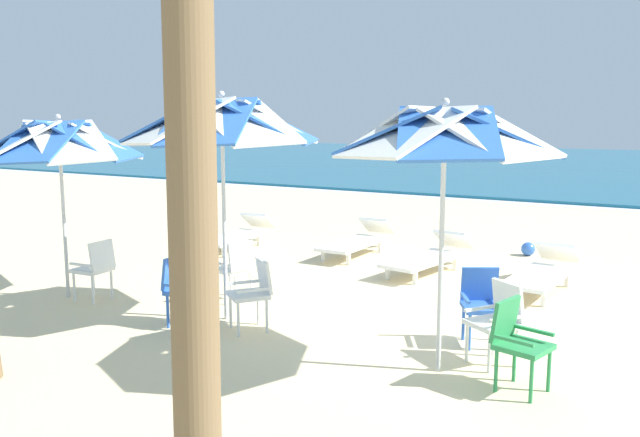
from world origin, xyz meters
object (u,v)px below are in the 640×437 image
Objects in this scene: sun_lounger_1 at (429,256)px; beach_umbrella_2 at (59,142)px; beach_umbrella_1 at (222,123)px; sun_lounger_3 at (237,234)px; beach_umbrella_0 at (445,135)px; plastic_chair_1 at (482,301)px; plastic_chair_6 at (96,266)px; sun_lounger_0 at (542,272)px; plastic_chair_3 at (254,290)px; plastic_chair_5 at (236,266)px; plastic_chair_0 at (497,318)px; sun_lounger_2 at (358,240)px; plastic_chair_2 at (517,339)px; beach_ball at (528,249)px; plastic_chair_4 at (183,286)px.

beach_umbrella_2 is at bearing -133.98° from sun_lounger_1.
beach_umbrella_1 is 1.10× the size of beach_umbrella_2.
beach_umbrella_1 is 1.31× the size of sun_lounger_3.
beach_umbrella_0 is 2.16m from plastic_chair_1.
sun_lounger_0 is (5.27, 3.75, -0.22)m from plastic_chair_6.
plastic_chair_3 is 1.00× the size of plastic_chair_5.
sun_lounger_3 is at bearing 150.10° from plastic_chair_0.
sun_lounger_3 is at bearing 177.51° from sun_lounger_0.
plastic_chair_6 is 4.96m from sun_lounger_2.
plastic_chair_1 is 0.40× the size of sun_lounger_2.
sun_lounger_0 is at bearing -14.25° from sun_lounger_2.
plastic_chair_5 reaches higher than sun_lounger_0.
plastic_chair_5 is at bearing 163.12° from beach_umbrella_0.
plastic_chair_1 is 1.30m from plastic_chair_2.
sun_lounger_0 is (0.10, 2.74, -0.22)m from plastic_chair_1.
beach_umbrella_0 is 0.95× the size of beach_umbrella_1.
beach_umbrella_1 is at bearing 163.61° from plastic_chair_3.
plastic_chair_0 is 3.28m from sun_lounger_0.
plastic_chair_2 is 6.29m from sun_lounger_2.
plastic_chair_2 is at bearing -58.74° from plastic_chair_1.
plastic_chair_1 is at bearing -82.61° from beach_ball.
plastic_chair_5 is at bearing 30.26° from plastic_chair_6.
beach_umbrella_0 is at bearing 0.41° from beach_umbrella_2.
plastic_chair_3 is 4.66m from sun_lounger_2.
beach_ball is (2.77, 1.56, -0.15)m from sun_lounger_2.
beach_umbrella_1 reaches higher than beach_umbrella_2.
plastic_chair_3 is 0.40× the size of sun_lounger_2.
beach_umbrella_2 reaches higher than plastic_chair_2.
plastic_chair_0 reaches higher than sun_lounger_2.
sun_lounger_2 is at bearing -150.67° from beach_ball.
plastic_chair_5 is at bearing -179.67° from plastic_chair_1.
plastic_chair_5 is 5.94m from beach_ball.
beach_umbrella_2 is at bearing -154.44° from plastic_chair_5.
plastic_chair_0 reaches higher than sun_lounger_0.
plastic_chair_3 is at bearing -159.93° from plastic_chair_1.
beach_umbrella_1 is (-3.75, 0.36, 1.98)m from plastic_chair_2.
plastic_chair_0 is at bearing -80.07° from beach_ball.
beach_umbrella_0 is 1.23× the size of sun_lounger_1.
beach_umbrella_2 is (-2.22, -1.06, 1.72)m from plastic_chair_5.
plastic_chair_3 is 3.62m from beach_umbrella_2.
plastic_chair_1 and plastic_chair_2 have the same top height.
plastic_chair_0 is 3.41× the size of beach_ball.
beach_umbrella_1 is 4.93m from sun_lounger_2.
beach_umbrella_1 reaches higher than plastic_chair_4.
plastic_chair_5 is at bearing -119.56° from sun_lounger_1.
sun_lounger_2 is at bearing 158.50° from sun_lounger_1.
plastic_chair_4 and plastic_chair_6 have the same top height.
plastic_chair_4 is (-3.37, -1.22, 0.00)m from plastic_chair_1.
beach_umbrella_0 is 5.40m from plastic_chair_6.
beach_ball is (2.40, 5.95, -2.35)m from beach_umbrella_1.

